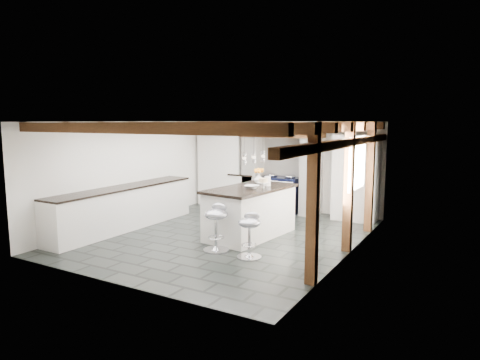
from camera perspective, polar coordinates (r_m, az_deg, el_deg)
The scene contains 6 objects.
ground at distance 8.78m, azimuth -1.88°, elevation -7.40°, with size 6.00×6.00×0.00m, color black.
room_shell at distance 10.07m, azimuth -0.63°, elevation 0.77°, with size 6.00×6.03×6.00m.
range_cooker at distance 10.99m, azimuth 5.46°, elevation -1.82°, with size 1.00×0.63×0.99m.
kitchen_island at distance 8.62m, azimuth 1.41°, elevation -4.18°, with size 1.28×2.13×1.33m.
bar_stool_near at distance 7.27m, azimuth 1.25°, elevation -6.68°, with size 0.51×0.51×0.78m.
bar_stool_far at distance 7.65m, azimuth -3.18°, elevation -5.58°, with size 0.46×0.46×0.86m.
Camera 1 is at (4.45, -7.20, 2.32)m, focal length 32.00 mm.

